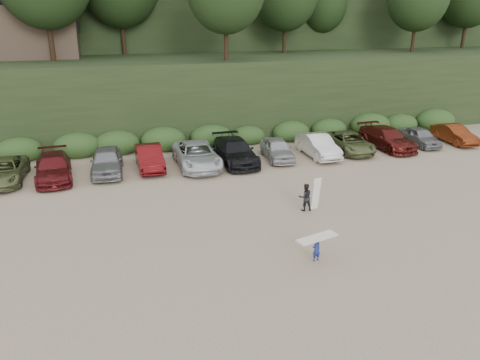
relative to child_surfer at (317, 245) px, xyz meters
name	(u,v)px	position (x,y,z in m)	size (l,w,h in m)	color
ground	(255,227)	(-1.41, 3.68, -0.73)	(120.00, 120.00, 0.00)	tan
parked_cars	(210,154)	(-1.38, 13.65, 0.01)	(39.59, 6.01, 1.60)	#A8A8AD
child_surfer	(317,245)	(0.00, 0.00, 0.00)	(1.85, 0.96, 1.07)	navy
adult_surfer	(306,197)	(1.66, 4.88, 0.00)	(1.18, 0.58, 1.70)	black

